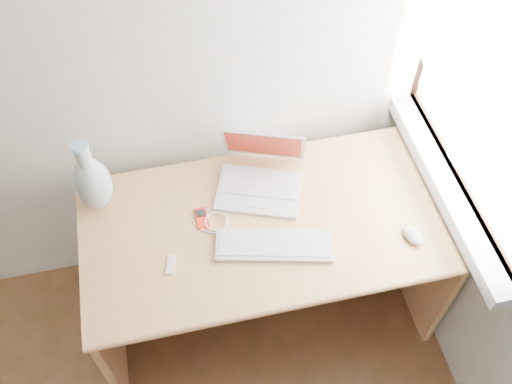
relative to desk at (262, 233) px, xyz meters
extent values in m
cube|color=silver|center=(0.72, -0.12, 0.81)|extent=(0.01, 0.90, 1.00)
cube|color=#969699|center=(0.66, -0.12, 0.28)|extent=(0.10, 0.96, 0.06)
cube|color=white|center=(0.64, -0.12, 0.84)|extent=(0.02, 0.84, 0.92)
cube|color=tan|center=(0.00, -0.08, 0.19)|extent=(1.36, 0.68, 0.03)
cube|color=tan|center=(-0.66, -0.08, -0.17)|extent=(0.03, 0.64, 0.69)
cube|color=tan|center=(0.66, -0.08, -0.17)|extent=(0.03, 0.64, 0.69)
cube|color=tan|center=(0.00, 0.25, -0.05)|extent=(1.30, 0.03, 0.45)
cube|color=white|center=(0.00, 0.05, 0.21)|extent=(0.36, 0.31, 0.01)
cube|color=white|center=(0.00, 0.05, 0.22)|extent=(0.30, 0.21, 0.00)
cube|color=white|center=(0.00, 0.16, 0.32)|extent=(0.32, 0.18, 0.20)
cube|color=maroon|center=(0.00, 0.16, 0.32)|extent=(0.29, 0.16, 0.17)
cube|color=white|center=(0.00, -0.19, 0.21)|extent=(0.43, 0.22, 0.02)
cube|color=white|center=(0.00, -0.19, 0.22)|extent=(0.39, 0.18, 0.00)
ellipsoid|color=white|center=(0.49, -0.26, 0.22)|extent=(0.08, 0.10, 0.03)
cube|color=red|center=(-0.23, -0.02, 0.21)|extent=(0.04, 0.09, 0.01)
cube|color=black|center=(-0.23, -0.02, 0.21)|extent=(0.03, 0.03, 0.00)
torus|color=white|center=(-0.19, -0.04, 0.21)|extent=(0.13, 0.13, 0.01)
cube|color=white|center=(-0.37, -0.19, 0.21)|extent=(0.05, 0.08, 0.01)
ellipsoid|color=#B1C4CC|center=(-0.59, 0.13, 0.33)|extent=(0.13, 0.13, 0.25)
cylinder|color=#B1C4CC|center=(-0.59, 0.13, 0.48)|extent=(0.05, 0.05, 0.10)
cylinder|color=#97CDF1|center=(-0.59, 0.13, 0.53)|extent=(0.06, 0.06, 0.01)
camera|label=1|loc=(-0.29, -1.19, 1.94)|focal=40.00mm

